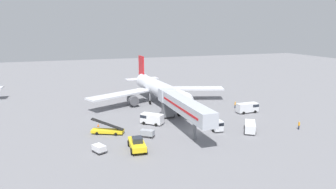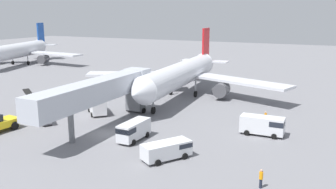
{
  "view_description": "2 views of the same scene",
  "coord_description": "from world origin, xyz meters",
  "px_view_note": "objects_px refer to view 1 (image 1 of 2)",
  "views": [
    {
      "loc": [
        -24.65,
        -54.04,
        20.55
      ],
      "look_at": [
        0.38,
        17.1,
        4.0
      ],
      "focal_mm": 32.96,
      "sensor_mm": 36.0,
      "label": 1
    },
    {
      "loc": [
        26.02,
        -36.0,
        15.04
      ],
      "look_at": [
        0.73,
        16.44,
        1.87
      ],
      "focal_mm": 38.74,
      "sensor_mm": 36.0,
      "label": 2
    }
  ],
  "objects_px": {
    "service_van_near_left": "(214,123)",
    "baggage_cart_rear_left": "(147,133)",
    "service_van_mid_center": "(152,118)",
    "service_van_far_right": "(250,126)",
    "jet_bridge": "(182,105)",
    "belt_loader_truck": "(108,130)",
    "service_van_mid_left": "(248,107)",
    "baggage_cart_outer_right": "(99,148)",
    "ground_crew_worker_foreground": "(235,105)",
    "pushback_tug": "(137,144)",
    "ground_crew_worker_midground": "(299,125)",
    "safety_cone_alpha": "(98,125)",
    "airplane_at_gate": "(159,89)"
  },
  "relations": [
    {
      "from": "belt_loader_truck",
      "to": "service_van_near_left",
      "type": "xyz_separation_m",
      "value": [
        21.01,
        -4.65,
        0.54
      ]
    },
    {
      "from": "pushback_tug",
      "to": "baggage_cart_rear_left",
      "type": "xyz_separation_m",
      "value": [
        3.31,
        5.44,
        -0.31
      ]
    },
    {
      "from": "jet_bridge",
      "to": "ground_crew_worker_foreground",
      "type": "height_order",
      "value": "jet_bridge"
    },
    {
      "from": "service_van_near_left",
      "to": "service_van_far_right",
      "type": "xyz_separation_m",
      "value": [
        6.22,
        -3.36,
        -0.22
      ]
    },
    {
      "from": "jet_bridge",
      "to": "service_van_far_right",
      "type": "height_order",
      "value": "jet_bridge"
    },
    {
      "from": "jet_bridge",
      "to": "service_van_mid_center",
      "type": "relative_size",
      "value": 4.75
    },
    {
      "from": "baggage_cart_rear_left",
      "to": "service_van_far_right",
      "type": "bearing_deg",
      "value": -10.14
    },
    {
      "from": "service_van_mid_center",
      "to": "service_van_far_right",
      "type": "bearing_deg",
      "value": -32.77
    },
    {
      "from": "pushback_tug",
      "to": "service_van_mid_left",
      "type": "relative_size",
      "value": 1.12
    },
    {
      "from": "service_van_mid_left",
      "to": "baggage_cart_outer_right",
      "type": "xyz_separation_m",
      "value": [
        -37.46,
        -12.97,
        -0.61
      ]
    },
    {
      "from": "airplane_at_gate",
      "to": "belt_loader_truck",
      "type": "height_order",
      "value": "airplane_at_gate"
    },
    {
      "from": "safety_cone_alpha",
      "to": "service_van_mid_left",
      "type": "bearing_deg",
      "value": -1.77
    },
    {
      "from": "baggage_cart_outer_right",
      "to": "baggage_cart_rear_left",
      "type": "bearing_deg",
      "value": 25.18
    },
    {
      "from": "jet_bridge",
      "to": "service_van_mid_center",
      "type": "distance_m",
      "value": 8.03
    },
    {
      "from": "jet_bridge",
      "to": "pushback_tug",
      "type": "xyz_separation_m",
      "value": [
        -11.28,
        -7.79,
        -3.93
      ]
    },
    {
      "from": "service_van_mid_center",
      "to": "baggage_cart_outer_right",
      "type": "distance_m",
      "value": 17.46
    },
    {
      "from": "airplane_at_gate",
      "to": "belt_loader_truck",
      "type": "xyz_separation_m",
      "value": [
        -16.85,
        -19.58,
        -3.38
      ]
    },
    {
      "from": "jet_bridge",
      "to": "belt_loader_truck",
      "type": "distance_m",
      "value": 15.55
    },
    {
      "from": "ground_crew_worker_midground",
      "to": "safety_cone_alpha",
      "type": "xyz_separation_m",
      "value": [
        -38.61,
        15.52,
        -0.6
      ]
    },
    {
      "from": "service_van_near_left",
      "to": "ground_crew_worker_foreground",
      "type": "relative_size",
      "value": 2.82
    },
    {
      "from": "service_van_far_right",
      "to": "ground_crew_worker_midground",
      "type": "distance_m",
      "value": 10.43
    },
    {
      "from": "baggage_cart_rear_left",
      "to": "ground_crew_worker_midground",
      "type": "height_order",
      "value": "ground_crew_worker_midground"
    },
    {
      "from": "service_van_mid_center",
      "to": "service_van_near_left",
      "type": "bearing_deg",
      "value": -35.07
    },
    {
      "from": "belt_loader_truck",
      "to": "safety_cone_alpha",
      "type": "height_order",
      "value": "belt_loader_truck"
    },
    {
      "from": "service_van_mid_center",
      "to": "baggage_cart_rear_left",
      "type": "bearing_deg",
      "value": -112.2
    },
    {
      "from": "service_van_near_left",
      "to": "ground_crew_worker_foreground",
      "type": "distance_m",
      "value": 18.75
    },
    {
      "from": "belt_loader_truck",
      "to": "service_van_mid_center",
      "type": "bearing_deg",
      "value": 17.56
    },
    {
      "from": "service_van_mid_center",
      "to": "service_van_near_left",
      "type": "relative_size",
      "value": 0.96
    },
    {
      "from": "service_van_far_right",
      "to": "baggage_cart_rear_left",
      "type": "relative_size",
      "value": 1.99
    },
    {
      "from": "service_van_mid_center",
      "to": "baggage_cart_rear_left",
      "type": "relative_size",
      "value": 1.76
    },
    {
      "from": "service_van_far_right",
      "to": "service_van_mid_center",
      "type": "bearing_deg",
      "value": 147.23
    },
    {
      "from": "airplane_at_gate",
      "to": "belt_loader_truck",
      "type": "relative_size",
      "value": 6.1
    },
    {
      "from": "baggage_cart_outer_right",
      "to": "safety_cone_alpha",
      "type": "height_order",
      "value": "baggage_cart_outer_right"
    },
    {
      "from": "service_van_near_left",
      "to": "safety_cone_alpha",
      "type": "relative_size",
      "value": 7.43
    },
    {
      "from": "service_van_mid_left",
      "to": "safety_cone_alpha",
      "type": "bearing_deg",
      "value": 178.23
    },
    {
      "from": "baggage_cart_rear_left",
      "to": "pushback_tug",
      "type": "bearing_deg",
      "value": -121.32
    },
    {
      "from": "service_van_mid_center",
      "to": "ground_crew_worker_midground",
      "type": "distance_m",
      "value": 30.61
    },
    {
      "from": "belt_loader_truck",
      "to": "baggage_cart_outer_right",
      "type": "height_order",
      "value": "belt_loader_truck"
    },
    {
      "from": "jet_bridge",
      "to": "belt_loader_truck",
      "type": "height_order",
      "value": "jet_bridge"
    },
    {
      "from": "pushback_tug",
      "to": "ground_crew_worker_midground",
      "type": "xyz_separation_m",
      "value": [
        33.86,
        -0.5,
        -0.16
      ]
    },
    {
      "from": "service_van_far_right",
      "to": "baggage_cart_rear_left",
      "type": "distance_m",
      "value": 20.71
    },
    {
      "from": "baggage_cart_outer_right",
      "to": "safety_cone_alpha",
      "type": "xyz_separation_m",
      "value": [
        1.54,
        14.08,
        -0.4
      ]
    },
    {
      "from": "baggage_cart_outer_right",
      "to": "service_van_mid_center",
      "type": "bearing_deg",
      "value": 43.51
    },
    {
      "from": "service_van_near_left",
      "to": "baggage_cart_rear_left",
      "type": "distance_m",
      "value": 14.17
    },
    {
      "from": "pushback_tug",
      "to": "airplane_at_gate",
      "type": "bearing_deg",
      "value": 65.63
    },
    {
      "from": "service_van_near_left",
      "to": "belt_loader_truck",
      "type": "bearing_deg",
      "value": 167.51
    },
    {
      "from": "airplane_at_gate",
      "to": "baggage_cart_rear_left",
      "type": "height_order",
      "value": "airplane_at_gate"
    },
    {
      "from": "belt_loader_truck",
      "to": "baggage_cart_rear_left",
      "type": "xyz_separation_m",
      "value": [
        6.85,
        -4.37,
        0.03
      ]
    },
    {
      "from": "airplane_at_gate",
      "to": "baggage_cart_outer_right",
      "type": "distance_m",
      "value": 34.72
    },
    {
      "from": "service_van_near_left",
      "to": "baggage_cart_outer_right",
      "type": "height_order",
      "value": "service_van_near_left"
    }
  ]
}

